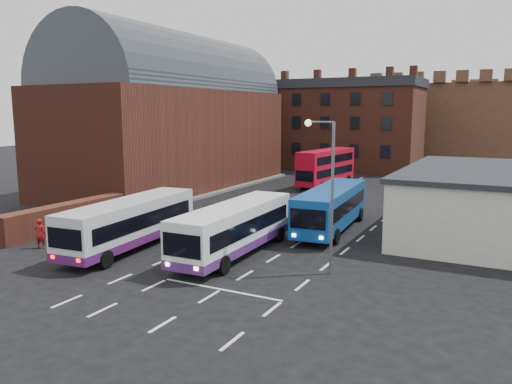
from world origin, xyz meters
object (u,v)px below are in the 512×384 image
at_px(bus_white_outbound, 130,220).
at_px(bus_blue, 331,206).
at_px(bus_red_double, 326,167).
at_px(street_lamp, 327,182).
at_px(pedestrian_red, 40,233).
at_px(bus_white_inbound, 235,226).
at_px(pedestrian_beige, 76,245).

bearing_deg(bus_white_outbound, bus_blue, 42.21).
distance_m(bus_blue, bus_red_double, 20.52).
height_order(bus_blue, street_lamp, street_lamp).
relative_size(bus_blue, pedestrian_red, 6.03).
relative_size(bus_white_outbound, bus_white_inbound, 1.02).
xyz_separation_m(street_lamp, pedestrian_red, (-16.23, -3.32, -3.64)).
bearing_deg(pedestrian_beige, bus_red_double, -106.60).
distance_m(bus_red_double, street_lamp, 29.72).
bearing_deg(bus_red_double, bus_white_outbound, 92.93).
relative_size(bus_white_inbound, street_lamp, 1.38).
bearing_deg(street_lamp, bus_white_outbound, -175.74).
bearing_deg(bus_blue, bus_white_outbound, 42.89).
bearing_deg(pedestrian_red, pedestrian_beige, 145.42).
xyz_separation_m(bus_red_double, street_lamp, (9.89, -27.92, 2.45)).
distance_m(bus_white_outbound, bus_red_double, 28.84).
bearing_deg(bus_white_inbound, street_lamp, 170.87).
bearing_deg(bus_white_inbound, bus_white_outbound, 13.40).
relative_size(bus_white_inbound, bus_red_double, 1.04).
relative_size(bus_white_inbound, bus_blue, 0.97).
bearing_deg(bus_red_double, street_lamp, 115.81).
relative_size(bus_blue, street_lamp, 1.42).
bearing_deg(pedestrian_red, bus_blue, -160.83).
distance_m(bus_blue, street_lamp, 9.54).
xyz_separation_m(bus_white_outbound, bus_blue, (8.88, 9.57, 0.03)).
bearing_deg(bus_white_outbound, bus_red_double, 81.73).
height_order(bus_blue, bus_red_double, bus_red_double).
bearing_deg(bus_white_outbound, street_lamp, -0.64).
xyz_separation_m(bus_white_inbound, bus_blue, (2.86, 7.96, 0.04)).
xyz_separation_m(bus_white_inbound, pedestrian_beige, (-6.90, -4.87, -0.79)).
relative_size(pedestrian_red, pedestrian_beige, 1.02).
bearing_deg(bus_red_double, bus_white_inbound, 105.36).
relative_size(bus_white_outbound, pedestrian_red, 5.94).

